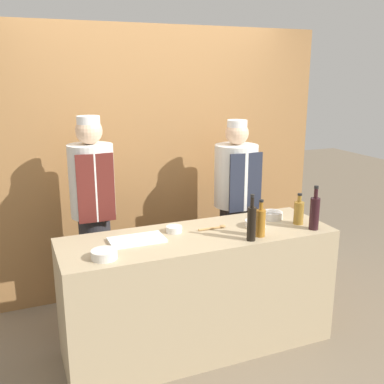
# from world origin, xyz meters

# --- Properties ---
(ground_plane) EXTENTS (14.00, 14.00, 0.00)m
(ground_plane) POSITION_xyz_m (0.00, 0.00, 0.00)
(ground_plane) COLOR #756651
(cabinet_wall) EXTENTS (3.30, 0.18, 2.40)m
(cabinet_wall) POSITION_xyz_m (0.00, 1.16, 1.20)
(cabinet_wall) COLOR olive
(cabinet_wall) RESTS_ON ground_plane
(counter) EXTENTS (1.96, 0.64, 0.89)m
(counter) POSITION_xyz_m (0.00, 0.00, 0.44)
(counter) COLOR tan
(counter) RESTS_ON ground_plane
(sauce_bowl_white) EXTENTS (0.15, 0.15, 0.05)m
(sauce_bowl_white) POSITION_xyz_m (0.45, -0.01, 0.92)
(sauce_bowl_white) COLOR silver
(sauce_bowl_white) RESTS_ON counter
(sauce_bowl_purple) EXTENTS (0.16, 0.16, 0.05)m
(sauce_bowl_purple) POSITION_xyz_m (-0.71, -0.17, 0.92)
(sauce_bowl_purple) COLOR silver
(sauce_bowl_purple) RESTS_ON counter
(sauce_bowl_yellow) EXTENTS (0.16, 0.16, 0.05)m
(sauce_bowl_yellow) POSITION_xyz_m (0.67, 0.11, 0.92)
(sauce_bowl_yellow) COLOR silver
(sauce_bowl_yellow) RESTS_ON counter
(sauce_bowl_red) EXTENTS (0.12, 0.12, 0.04)m
(sauce_bowl_red) POSITION_xyz_m (-0.15, 0.11, 0.91)
(sauce_bowl_red) COLOR silver
(sauce_bowl_red) RESTS_ON counter
(cutting_board) EXTENTS (0.37, 0.20, 0.02)m
(cutting_board) POSITION_xyz_m (-0.44, 0.04, 0.90)
(cutting_board) COLOR white
(cutting_board) RESTS_ON counter
(bottle_soy) EXTENTS (0.06, 0.06, 0.33)m
(bottle_soy) POSITION_xyz_m (0.29, -0.24, 1.02)
(bottle_soy) COLOR black
(bottle_soy) RESTS_ON counter
(bottle_amber) EXTENTS (0.07, 0.07, 0.27)m
(bottle_amber) POSITION_xyz_m (0.38, -0.19, 0.99)
(bottle_amber) COLOR #9E661E
(bottle_amber) RESTS_ON counter
(bottle_wine) EXTENTS (0.07, 0.07, 0.33)m
(bottle_wine) POSITION_xyz_m (0.82, -0.22, 1.02)
(bottle_wine) COLOR black
(bottle_wine) RESTS_ON counter
(bottle_vinegar) EXTENTS (0.08, 0.08, 0.24)m
(bottle_vinegar) POSITION_xyz_m (0.79, -0.07, 0.98)
(bottle_vinegar) COLOR olive
(bottle_vinegar) RESTS_ON counter
(wooden_spoon) EXTENTS (0.22, 0.04, 0.02)m
(wooden_spoon) POSITION_xyz_m (0.16, 0.06, 0.90)
(wooden_spoon) COLOR #B2844C
(wooden_spoon) RESTS_ON counter
(chef_left) EXTENTS (0.34, 0.34, 1.69)m
(chef_left) POSITION_xyz_m (-0.62, 0.63, 0.92)
(chef_left) COLOR #28282D
(chef_left) RESTS_ON ground_plane
(chef_right) EXTENTS (0.38, 0.38, 1.61)m
(chef_right) POSITION_xyz_m (0.62, 0.63, 0.86)
(chef_right) COLOR #28282D
(chef_right) RESTS_ON ground_plane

